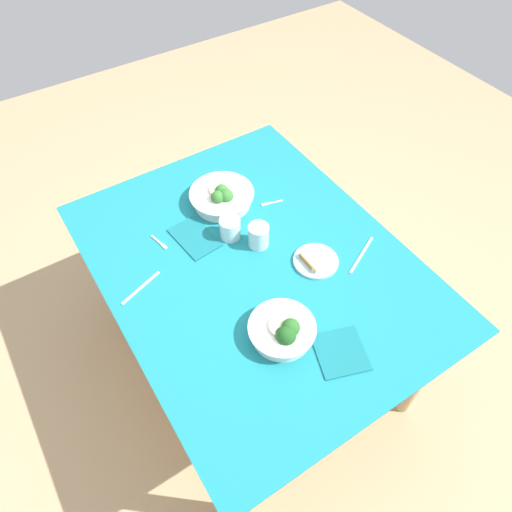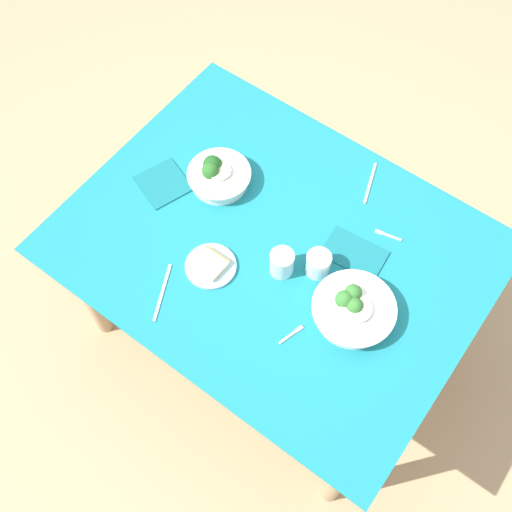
{
  "view_description": "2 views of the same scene",
  "coord_description": "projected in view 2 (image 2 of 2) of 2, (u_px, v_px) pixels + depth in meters",
  "views": [
    {
      "loc": [
        0.95,
        -0.61,
        2.14
      ],
      "look_at": [
        -0.01,
        0.01,
        0.76
      ],
      "focal_mm": 33.25,
      "sensor_mm": 36.0,
      "label": 1
    },
    {
      "loc": [
        -0.6,
        0.92,
        2.65
      ],
      "look_at": [
        0.02,
        0.09,
        0.76
      ],
      "focal_mm": 45.23,
      "sensor_mm": 36.0,
      "label": 2
    }
  ],
  "objects": [
    {
      "name": "table_knife_left",
      "position": [
        162.0,
        292.0,
        2.12
      ],
      "size": [
        0.1,
        0.19,
        0.0
      ],
      "primitive_type": "cube",
      "rotation": [
        0.0,
        0.0,
        2.02
      ],
      "color": "#B7B7BC",
      "rests_on": "dining_table"
    },
    {
      "name": "bread_side_plate",
      "position": [
        211.0,
        265.0,
        2.16
      ],
      "size": [
        0.17,
        0.17,
        0.03
      ],
      "color": "#99C6D1",
      "rests_on": "dining_table"
    },
    {
      "name": "dining_table",
      "position": [
        274.0,
        259.0,
        2.3
      ],
      "size": [
        1.42,
        1.09,
        0.73
      ],
      "color": "#197A84",
      "rests_on": "ground_plane"
    },
    {
      "name": "napkin_folded_lower",
      "position": [
        354.0,
        253.0,
        2.19
      ],
      "size": [
        0.22,
        0.15,
        0.01
      ],
      "primitive_type": "cube",
      "rotation": [
        0.0,
        0.0,
        0.1
      ],
      "color": "#156870",
      "rests_on": "dining_table"
    },
    {
      "name": "table_knife_right",
      "position": [
        370.0,
        183.0,
        2.33
      ],
      "size": [
        0.07,
        0.18,
        0.0
      ],
      "primitive_type": "cube",
      "rotation": [
        0.0,
        0.0,
        1.9
      ],
      "color": "#B7B7BC",
      "rests_on": "dining_table"
    },
    {
      "name": "fork_by_far_bowl",
      "position": [
        292.0,
        334.0,
        2.05
      ],
      "size": [
        0.04,
        0.09,
        0.0
      ],
      "rotation": [
        0.0,
        0.0,
        4.43
      ],
      "color": "#B7B7BC",
      "rests_on": "dining_table"
    },
    {
      "name": "napkin_folded_upper",
      "position": [
        163.0,
        183.0,
        2.33
      ],
      "size": [
        0.21,
        0.21,
        0.01
      ],
      "primitive_type": "cube",
      "rotation": [
        0.0,
        0.0,
        -0.34
      ],
      "color": "#156870",
      "rests_on": "dining_table"
    },
    {
      "name": "water_glass_side",
      "position": [
        318.0,
        264.0,
        2.13
      ],
      "size": [
        0.08,
        0.08,
        0.09
      ],
      "primitive_type": "cylinder",
      "color": "silver",
      "rests_on": "dining_table"
    },
    {
      "name": "ground_plane",
      "position": [
        271.0,
        327.0,
        2.85
      ],
      "size": [
        6.0,
        6.0,
        0.0
      ],
      "primitive_type": "plane",
      "color": "tan"
    },
    {
      "name": "water_glass_center",
      "position": [
        282.0,
        263.0,
        2.12
      ],
      "size": [
        0.08,
        0.08,
        0.1
      ],
      "primitive_type": "cylinder",
      "color": "silver",
      "rests_on": "dining_table"
    },
    {
      "name": "broccoli_bowl_far",
      "position": [
        353.0,
        309.0,
        2.06
      ],
      "size": [
        0.27,
        0.27,
        0.1
      ],
      "color": "white",
      "rests_on": "dining_table"
    },
    {
      "name": "broccoli_bowl_near",
      "position": [
        218.0,
        175.0,
        2.31
      ],
      "size": [
        0.23,
        0.23,
        0.1
      ],
      "color": "white",
      "rests_on": "dining_table"
    },
    {
      "name": "fork_by_near_bowl",
      "position": [
        387.0,
        235.0,
        2.23
      ],
      "size": [
        0.1,
        0.03,
        0.0
      ],
      "rotation": [
        0.0,
        0.0,
        0.22
      ],
      "color": "#B7B7BC",
      "rests_on": "dining_table"
    }
  ]
}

